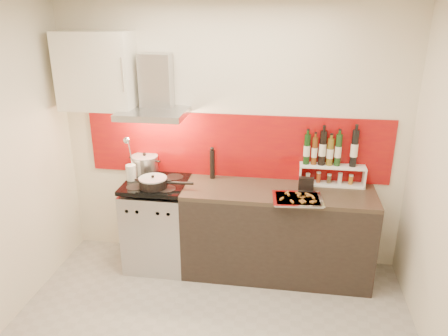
% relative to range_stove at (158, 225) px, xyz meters
% --- Properties ---
extents(back_wall, '(3.40, 0.02, 2.60)m').
position_rel_range_stove_xyz_m(back_wall, '(0.70, 0.30, 0.86)').
color(back_wall, silver).
rests_on(back_wall, ground).
extents(backsplash, '(3.00, 0.02, 0.64)m').
position_rel_range_stove_xyz_m(backsplash, '(0.75, 0.29, 0.78)').
color(backsplash, maroon).
rests_on(backsplash, back_wall).
extents(range_stove, '(0.60, 0.60, 0.91)m').
position_rel_range_stove_xyz_m(range_stove, '(0.00, 0.00, 0.00)').
color(range_stove, '#B7B7BA').
rests_on(range_stove, ground).
extents(counter, '(1.80, 0.60, 0.90)m').
position_rel_range_stove_xyz_m(counter, '(1.20, 0.00, 0.01)').
color(counter, black).
rests_on(counter, ground).
extents(range_hood, '(0.62, 0.50, 0.61)m').
position_rel_range_stove_xyz_m(range_hood, '(0.00, 0.14, 1.30)').
color(range_hood, '#B7B7BA').
rests_on(range_hood, back_wall).
extents(upper_cabinet, '(0.70, 0.35, 0.72)m').
position_rel_range_stove_xyz_m(upper_cabinet, '(-0.55, 0.13, 1.51)').
color(upper_cabinet, white).
rests_on(upper_cabinet, back_wall).
extents(stock_pot, '(0.27, 0.27, 0.23)m').
position_rel_range_stove_xyz_m(stock_pot, '(-0.16, 0.20, 0.57)').
color(stock_pot, '#B7B7BA').
rests_on(stock_pot, range_stove).
extents(saute_pan, '(0.52, 0.27, 0.12)m').
position_rel_range_stove_xyz_m(saute_pan, '(0.03, -0.12, 0.52)').
color(saute_pan, black).
rests_on(saute_pan, range_stove).
extents(utensil_jar, '(0.10, 0.15, 0.47)m').
position_rel_range_stove_xyz_m(utensil_jar, '(-0.25, 0.01, 0.60)').
color(utensil_jar, silver).
rests_on(utensil_jar, range_stove).
extents(pepper_mill, '(0.05, 0.05, 0.33)m').
position_rel_range_stove_xyz_m(pepper_mill, '(0.53, 0.21, 0.62)').
color(pepper_mill, black).
rests_on(pepper_mill, counter).
extents(step_shelf, '(0.62, 0.17, 0.56)m').
position_rel_range_stove_xyz_m(step_shelf, '(1.67, 0.22, 0.71)').
color(step_shelf, white).
rests_on(step_shelf, counter).
extents(caddy_box, '(0.14, 0.07, 0.12)m').
position_rel_range_stove_xyz_m(caddy_box, '(1.45, 0.06, 0.52)').
color(caddy_box, black).
rests_on(caddy_box, counter).
extents(baking_tray, '(0.47, 0.38, 0.03)m').
position_rel_range_stove_xyz_m(baking_tray, '(1.37, -0.20, 0.47)').
color(baking_tray, silver).
rests_on(baking_tray, counter).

